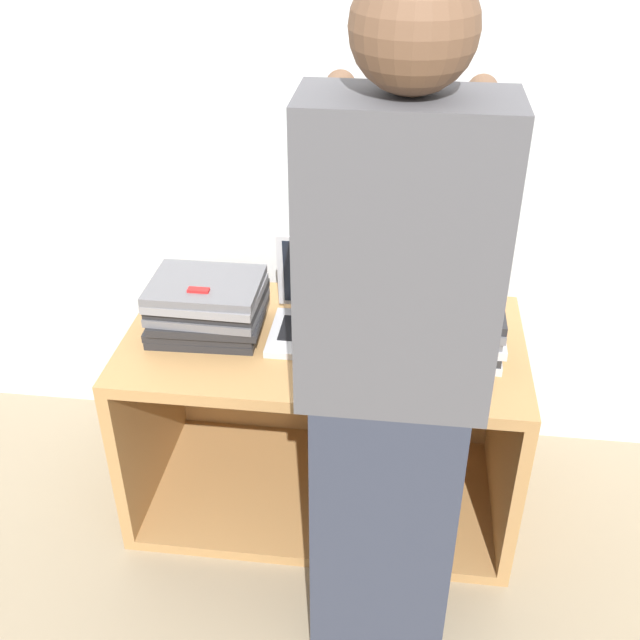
{
  "coord_description": "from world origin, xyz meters",
  "views": [
    {
      "loc": [
        0.21,
        -1.49,
        1.82
      ],
      "look_at": [
        0.0,
        0.22,
        0.74
      ],
      "focal_mm": 42.0,
      "sensor_mm": 36.0,
      "label": 1
    }
  ],
  "objects_px": {
    "laptop_open": "(326,314)",
    "laptop_stack_right": "(444,325)",
    "laptop_stack_left": "(207,306)",
    "person": "(392,378)"
  },
  "relations": [
    {
      "from": "laptop_stack_left",
      "to": "laptop_stack_right",
      "type": "distance_m",
      "value": 0.68
    },
    {
      "from": "laptop_open",
      "to": "laptop_stack_right",
      "type": "distance_m",
      "value": 0.34
    },
    {
      "from": "laptop_open",
      "to": "laptop_stack_left",
      "type": "xyz_separation_m",
      "value": [
        -0.34,
        -0.05,
        0.03
      ]
    },
    {
      "from": "laptop_open",
      "to": "person",
      "type": "bearing_deg",
      "value": -68.66
    },
    {
      "from": "laptop_stack_left",
      "to": "person",
      "type": "relative_size",
      "value": 0.2
    },
    {
      "from": "laptop_stack_left",
      "to": "laptop_stack_right",
      "type": "xyz_separation_m",
      "value": [
        0.68,
        -0.0,
        -0.01
      ]
    },
    {
      "from": "laptop_stack_left",
      "to": "laptop_stack_right",
      "type": "bearing_deg",
      "value": -0.04
    },
    {
      "from": "laptop_open",
      "to": "laptop_stack_left",
      "type": "bearing_deg",
      "value": -172.24
    },
    {
      "from": "laptop_open",
      "to": "laptop_stack_left",
      "type": "relative_size",
      "value": 0.93
    },
    {
      "from": "laptop_open",
      "to": "laptop_stack_left",
      "type": "distance_m",
      "value": 0.34
    }
  ]
}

